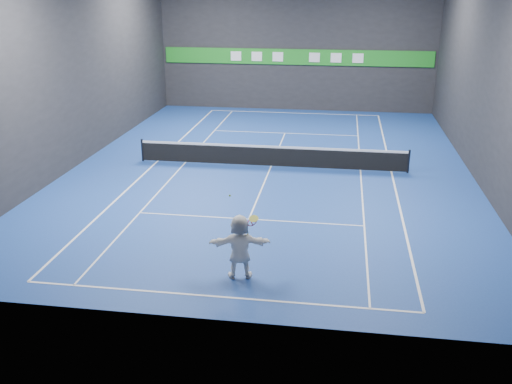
# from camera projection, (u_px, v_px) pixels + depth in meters

# --- Properties ---
(ground) EXTENTS (26.00, 26.00, 0.00)m
(ground) POSITION_uv_depth(u_px,v_px,m) (271.00, 167.00, 26.51)
(ground) COLOR navy
(ground) RESTS_ON ground
(wall_back) EXTENTS (18.00, 0.10, 9.00)m
(wall_back) POSITION_uv_depth(u_px,v_px,m) (297.00, 41.00, 37.05)
(wall_back) COLOR #252427
(wall_back) RESTS_ON ground
(wall_front) EXTENTS (18.00, 0.10, 9.00)m
(wall_front) POSITION_uv_depth(u_px,v_px,m) (201.00, 148.00, 12.90)
(wall_front) COLOR #252427
(wall_front) RESTS_ON ground
(wall_left) EXTENTS (0.10, 26.00, 9.00)m
(wall_left) POSITION_uv_depth(u_px,v_px,m) (78.00, 65.00, 26.24)
(wall_left) COLOR #252427
(wall_left) RESTS_ON ground
(wall_right) EXTENTS (0.10, 26.00, 9.00)m
(wall_right) POSITION_uv_depth(u_px,v_px,m) (486.00, 73.00, 23.71)
(wall_right) COLOR #252427
(wall_right) RESTS_ON ground
(baseline_near) EXTENTS (10.98, 0.08, 0.01)m
(baseline_near) POSITION_uv_depth(u_px,v_px,m) (216.00, 297.00, 15.47)
(baseline_near) COLOR white
(baseline_near) RESTS_ON ground
(baseline_far) EXTENTS (10.98, 0.08, 0.01)m
(baseline_far) POSITION_uv_depth(u_px,v_px,m) (294.00, 113.00, 37.56)
(baseline_far) COLOR white
(baseline_far) RESTS_ON ground
(sideline_doubles_left) EXTENTS (0.08, 23.78, 0.01)m
(sideline_doubles_left) POSITION_uv_depth(u_px,v_px,m) (157.00, 161.00, 27.29)
(sideline_doubles_left) COLOR white
(sideline_doubles_left) RESTS_ON ground
(sideline_doubles_right) EXTENTS (0.08, 23.78, 0.01)m
(sideline_doubles_right) POSITION_uv_depth(u_px,v_px,m) (391.00, 172.00, 25.74)
(sideline_doubles_right) COLOR white
(sideline_doubles_right) RESTS_ON ground
(sideline_singles_left) EXTENTS (0.06, 23.78, 0.01)m
(sideline_singles_left) POSITION_uv_depth(u_px,v_px,m) (185.00, 163.00, 27.09)
(sideline_singles_left) COLOR white
(sideline_singles_left) RESTS_ON ground
(sideline_singles_right) EXTENTS (0.06, 23.78, 0.01)m
(sideline_singles_right) POSITION_uv_depth(u_px,v_px,m) (360.00, 171.00, 25.94)
(sideline_singles_right) COLOR white
(sideline_singles_right) RESTS_ON ground
(service_line_near) EXTENTS (8.23, 0.06, 0.01)m
(service_line_near) POSITION_uv_depth(u_px,v_px,m) (249.00, 219.00, 20.57)
(service_line_near) COLOR white
(service_line_near) RESTS_ON ground
(service_line_far) EXTENTS (8.23, 0.06, 0.01)m
(service_line_far) POSITION_uv_depth(u_px,v_px,m) (285.00, 133.00, 32.46)
(service_line_far) COLOR white
(service_line_far) RESTS_ON ground
(center_service_line) EXTENTS (0.06, 12.80, 0.01)m
(center_service_line) POSITION_uv_depth(u_px,v_px,m) (271.00, 166.00, 26.51)
(center_service_line) COLOR white
(center_service_line) RESTS_ON ground
(player) EXTENTS (1.85, 0.89, 1.92)m
(player) POSITION_uv_depth(u_px,v_px,m) (240.00, 247.00, 16.21)
(player) COLOR white
(player) RESTS_ON ground
(tennis_ball) EXTENTS (0.06, 0.06, 0.06)m
(tennis_ball) POSITION_uv_depth(u_px,v_px,m) (230.00, 196.00, 15.73)
(tennis_ball) COLOR #CBFB29
(tennis_ball) RESTS_ON player
(tennis_net) EXTENTS (12.50, 0.10, 1.07)m
(tennis_net) POSITION_uv_depth(u_px,v_px,m) (271.00, 155.00, 26.33)
(tennis_net) COLOR black
(tennis_net) RESTS_ON ground
(sponsor_banner) EXTENTS (17.64, 0.11, 1.00)m
(sponsor_banner) POSITION_uv_depth(u_px,v_px,m) (296.00, 57.00, 37.33)
(sponsor_banner) COLOR #1F9123
(sponsor_banner) RESTS_ON wall_back
(tennis_racket) EXTENTS (0.41, 0.34, 0.69)m
(tennis_racket) POSITION_uv_depth(u_px,v_px,m) (252.00, 223.00, 15.95)
(tennis_racket) COLOR #B4131A
(tennis_racket) RESTS_ON player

